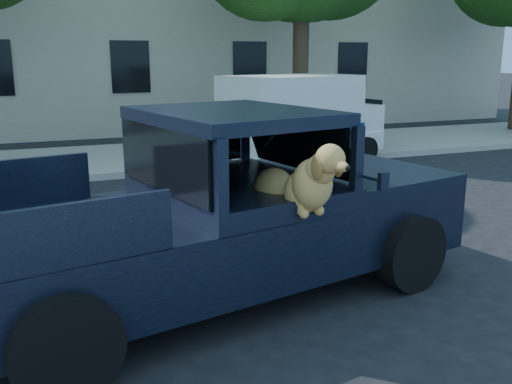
# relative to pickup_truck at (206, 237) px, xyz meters

# --- Properties ---
(ground) EXTENTS (120.00, 120.00, 0.00)m
(ground) POSITION_rel_pickup_truck_xyz_m (0.43, -0.71, -0.69)
(ground) COLOR black
(ground) RESTS_ON ground
(far_sidewalk) EXTENTS (60.00, 4.00, 0.15)m
(far_sidewalk) POSITION_rel_pickup_truck_xyz_m (0.43, 8.49, -0.61)
(far_sidewalk) COLOR gray
(far_sidewalk) RESTS_ON ground
(lane_stripes) EXTENTS (21.60, 0.14, 0.01)m
(lane_stripes) POSITION_rel_pickup_truck_xyz_m (2.43, 2.69, -0.68)
(lane_stripes) COLOR silver
(lane_stripes) RESTS_ON ground
(building_main) EXTENTS (26.00, 6.00, 9.00)m
(building_main) POSITION_rel_pickup_truck_xyz_m (3.43, 15.79, 3.81)
(building_main) COLOR #C2B4A0
(building_main) RESTS_ON ground
(pickup_truck) EXTENTS (6.00, 3.43, 2.03)m
(pickup_truck) POSITION_rel_pickup_truck_xyz_m (0.00, 0.00, 0.00)
(pickup_truck) COLOR black
(pickup_truck) RESTS_ON ground
(mail_truck) EXTENTS (4.17, 2.75, 2.11)m
(mail_truck) POSITION_rel_pickup_truck_xyz_m (4.33, 6.64, 0.24)
(mail_truck) COLOR silver
(mail_truck) RESTS_ON ground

